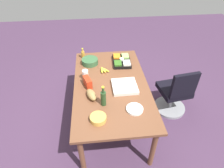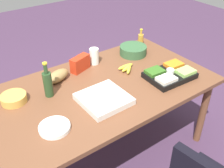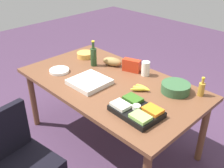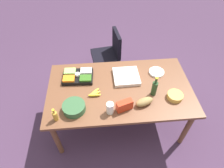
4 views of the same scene
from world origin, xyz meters
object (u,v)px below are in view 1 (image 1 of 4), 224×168
object	(u,v)px
wine_bottle	(103,98)
pizza_box	(125,86)
banana_bunch	(104,70)
salad_bowl	(90,61)
conference_table	(111,88)
dressing_bottle	(83,54)
office_chair	(174,95)
mayo_jar	(85,75)
chip_bowl	(98,118)
chip_bag_red	(88,82)
veggie_tray	(122,61)
paper_plate_stack	(135,109)
bread_loaf	(91,95)

from	to	relation	value
wine_bottle	pizza_box	world-z (taller)	wine_bottle
banana_bunch	salad_bowl	world-z (taller)	salad_bowl
conference_table	wine_bottle	distance (m)	0.49
wine_bottle	salad_bowl	world-z (taller)	wine_bottle
pizza_box	dressing_bottle	bearing A→B (deg)	-147.10
office_chair	pizza_box	xyz separation A→B (m)	(0.20, -0.93, 0.44)
office_chair	conference_table	bearing A→B (deg)	-85.38
conference_table	banana_bunch	bearing A→B (deg)	-165.73
office_chair	mayo_jar	distance (m)	1.58
chip_bowl	pizza_box	bearing A→B (deg)	144.25
office_chair	banana_bunch	xyz separation A→B (m)	(-0.26, -1.20, 0.44)
chip_bag_red	veggie_tray	distance (m)	0.83
chip_bag_red	paper_plate_stack	size ratio (longest dim) A/B	0.91
office_chair	chip_bag_red	world-z (taller)	office_chair
conference_table	wine_bottle	bearing A→B (deg)	-18.43
pizza_box	wine_bottle	bearing A→B (deg)	-47.52
wine_bottle	banana_bunch	distance (m)	0.78
veggie_tray	conference_table	bearing A→B (deg)	-23.14
office_chair	veggie_tray	size ratio (longest dim) A/B	2.16
pizza_box	veggie_tray	distance (m)	0.69
chip_bag_red	dressing_bottle	distance (m)	0.82
banana_bunch	chip_bowl	bearing A→B (deg)	-7.60
wine_bottle	veggie_tray	xyz separation A→B (m)	(-1.00, 0.39, -0.08)
conference_table	paper_plate_stack	xyz separation A→B (m)	(0.57, 0.25, 0.09)
banana_bunch	chip_bag_red	distance (m)	0.45
bread_loaf	salad_bowl	bearing A→B (deg)	-179.45
conference_table	office_chair	xyz separation A→B (m)	(-0.09, 1.12, -0.34)
wine_bottle	paper_plate_stack	bearing A→B (deg)	70.00
conference_table	wine_bottle	xyz separation A→B (m)	(0.43, -0.14, 0.19)
conference_table	dressing_bottle	xyz separation A→B (m)	(-0.80, -0.43, 0.15)
banana_bunch	bread_loaf	distance (m)	0.65
banana_bunch	veggie_tray	world-z (taller)	veggie_tray
dressing_bottle	pizza_box	bearing A→B (deg)	33.81
conference_table	bread_loaf	world-z (taller)	bread_loaf
salad_bowl	bread_loaf	xyz separation A→B (m)	(0.87, 0.01, 0.00)
wine_bottle	banana_bunch	size ratio (longest dim) A/B	1.77
veggie_tray	salad_bowl	world-z (taller)	salad_bowl
pizza_box	banana_bunch	size ratio (longest dim) A/B	2.08
chip_bowl	mayo_jar	bearing A→B (deg)	-169.85
veggie_tray	dressing_bottle	bearing A→B (deg)	-109.20
paper_plate_stack	dressing_bottle	bearing A→B (deg)	-153.83
conference_table	salad_bowl	size ratio (longest dim) A/B	7.02
paper_plate_stack	veggie_tray	size ratio (longest dim) A/B	0.51
veggie_tray	chip_bag_red	bearing A→B (deg)	-45.33
wine_bottle	chip_bowl	xyz separation A→B (m)	(0.26, -0.08, -0.09)
pizza_box	veggie_tray	xyz separation A→B (m)	(-0.68, 0.05, 0.01)
wine_bottle	chip_bag_red	bearing A→B (deg)	-153.48
office_chair	pizza_box	world-z (taller)	office_chair
banana_bunch	dressing_bottle	size ratio (longest dim) A/B	0.89
wine_bottle	banana_bunch	xyz separation A→B (m)	(-0.77, 0.05, -0.09)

